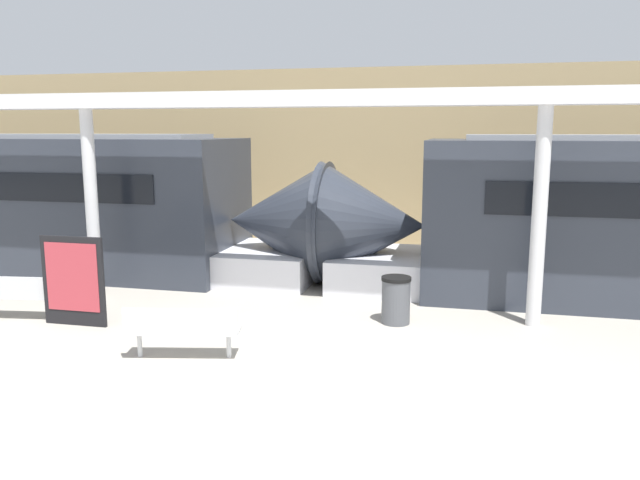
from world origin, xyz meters
The scene contains 9 objects.
ground_plane centered at (0.00, 0.00, 0.00)m, with size 60.00×60.00×0.00m, color #A8A093.
station_wall centered at (0.00, 10.34, 2.50)m, with size 56.00×0.20×5.00m, color tan.
bench_near centered at (-1.81, 0.71, 0.47)m, with size 1.70×0.76×0.79m.
bench_far centered at (-5.63, 1.83, 0.47)m, with size 1.89×0.69×0.79m.
trash_bin centered at (1.02, 3.13, 0.41)m, with size 0.51×0.51×0.82m.
poster_board centered at (-4.29, 1.78, 0.78)m, with size 1.15×0.07×1.54m.
support_column_near centered at (3.32, 3.54, 1.84)m, with size 0.25×0.25×3.68m, color silver.
support_column_far centered at (-5.02, 3.54, 1.84)m, with size 0.25×0.25×3.68m, color silver.
canopy_beam centered at (3.32, 3.54, 3.82)m, with size 28.00×0.60×0.28m, color silver.
Camera 1 is at (2.09, -7.26, 3.28)m, focal length 35.00 mm.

